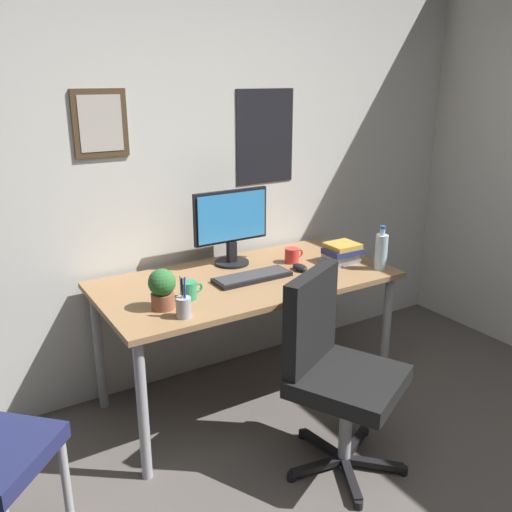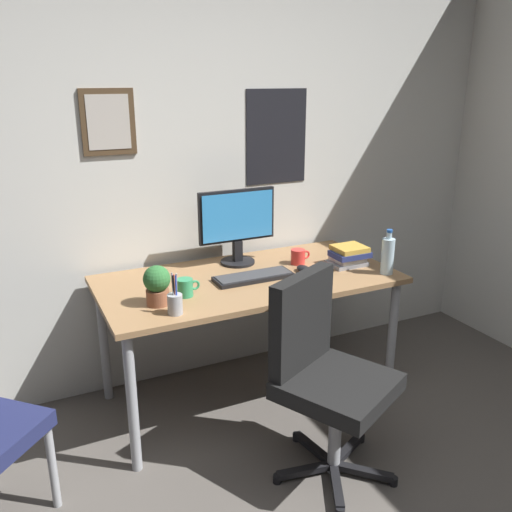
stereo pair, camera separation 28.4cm
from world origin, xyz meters
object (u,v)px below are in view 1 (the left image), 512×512
(water_bottle, at_px, (381,251))
(book_stack_left, at_px, (341,253))
(monitor, at_px, (231,224))
(computer_mouse, at_px, (300,267))
(coffee_mug_near, at_px, (189,290))
(keyboard, at_px, (252,277))
(potted_plant, at_px, (162,288))
(pen_cup, at_px, (184,306))
(office_chair, at_px, (333,364))
(coffee_mug_far, at_px, (292,255))

(water_bottle, xyz_separation_m, book_stack_left, (-0.11, 0.21, -0.05))
(monitor, distance_m, computer_mouse, 0.46)
(computer_mouse, distance_m, coffee_mug_near, 0.71)
(keyboard, distance_m, potted_plant, 0.58)
(monitor, height_order, pen_cup, monitor)
(keyboard, bearing_deg, potted_plant, -168.56)
(monitor, distance_m, coffee_mug_near, 0.59)
(computer_mouse, bearing_deg, office_chair, -112.22)
(water_bottle, bearing_deg, coffee_mug_near, 171.43)
(office_chair, relative_size, computer_mouse, 8.64)
(keyboard, distance_m, water_bottle, 0.75)
(office_chair, xyz_separation_m, coffee_mug_near, (-0.45, 0.57, 0.26))
(office_chair, relative_size, book_stack_left, 4.40)
(pen_cup, bearing_deg, office_chair, -34.69)
(coffee_mug_far, distance_m, potted_plant, 0.94)
(water_bottle, distance_m, book_stack_left, 0.24)
(potted_plant, bearing_deg, keyboard, 11.44)
(coffee_mug_far, xyz_separation_m, pen_cup, (-0.86, -0.37, 0.01))
(monitor, height_order, keyboard, monitor)
(potted_plant, relative_size, book_stack_left, 0.90)
(water_bottle, distance_m, potted_plant, 1.27)
(coffee_mug_far, relative_size, book_stack_left, 0.56)
(office_chair, relative_size, monitor, 2.07)
(potted_plant, bearing_deg, book_stack_left, 4.23)
(pen_cup, bearing_deg, water_bottle, 0.85)
(monitor, distance_m, coffee_mug_far, 0.41)
(computer_mouse, xyz_separation_m, book_stack_left, (0.29, -0.01, 0.04))
(book_stack_left, bearing_deg, computer_mouse, 178.56)
(monitor, relative_size, coffee_mug_near, 3.88)
(potted_plant, bearing_deg, water_bottle, -5.66)
(coffee_mug_near, bearing_deg, water_bottle, -8.57)
(coffee_mug_far, bearing_deg, coffee_mug_near, -165.86)
(keyboard, distance_m, pen_cup, 0.58)
(potted_plant, height_order, pen_cup, pen_cup)
(keyboard, bearing_deg, office_chair, -86.05)
(office_chair, xyz_separation_m, water_bottle, (0.66, 0.41, 0.32))
(monitor, relative_size, water_bottle, 1.82)
(coffee_mug_near, xyz_separation_m, book_stack_left, (1.00, 0.04, 0.01))
(monitor, bearing_deg, office_chair, -89.07)
(computer_mouse, xyz_separation_m, potted_plant, (-0.86, -0.09, 0.09))
(monitor, relative_size, computer_mouse, 4.18)
(coffee_mug_near, distance_m, potted_plant, 0.17)
(keyboard, height_order, book_stack_left, book_stack_left)
(water_bottle, relative_size, coffee_mug_far, 2.08)
(water_bottle, relative_size, coffee_mug_near, 2.13)
(water_bottle, relative_size, potted_plant, 1.29)
(office_chair, height_order, potted_plant, office_chair)
(monitor, height_order, coffee_mug_near, monitor)
(monitor, height_order, book_stack_left, monitor)
(keyboard, xyz_separation_m, computer_mouse, (0.30, -0.02, 0.01))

